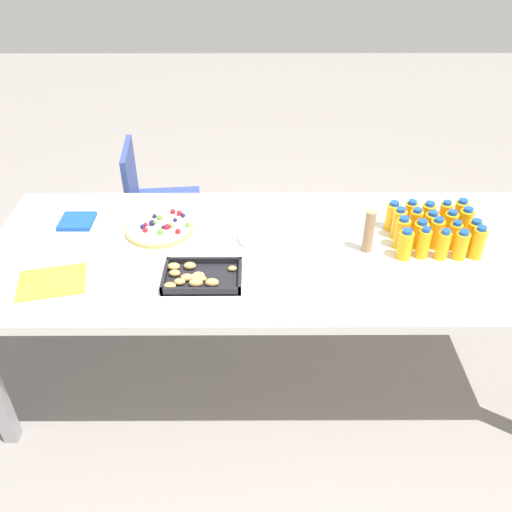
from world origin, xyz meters
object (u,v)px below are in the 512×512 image
at_px(juice_bottle_0, 460,215).
at_px(cardboard_tube, 369,231).
at_px(juice_bottle_17, 443,245).
at_px(juice_bottle_1, 444,216).
at_px(juice_bottle_9, 399,224).
at_px(juice_bottle_3, 410,216).
at_px(party_table, 273,258).
at_px(napkin_stack, 77,221).
at_px(paper_folder, 52,282).
at_px(chair_near_right, 153,199).
at_px(juice_bottle_10, 473,235).
at_px(juice_bottle_19, 405,245).
at_px(juice_bottle_4, 393,216).
at_px(juice_bottle_8, 415,224).
at_px(juice_bottle_16, 461,245).
at_px(juice_bottle_6, 450,225).
at_px(juice_bottle_13, 420,235).
at_px(juice_bottle_12, 436,234).
at_px(juice_bottle_18, 423,243).
at_px(juice_bottle_2, 427,216).
at_px(juice_bottle_11, 454,235).
at_px(juice_bottle_7, 431,226).
at_px(fruit_pizza, 160,228).
at_px(plate_stack, 262,237).
at_px(juice_bottle_14, 402,233).
at_px(juice_bottle_15, 478,243).
at_px(juice_bottle_5, 465,224).
at_px(snack_tray, 199,277).

bearing_deg(juice_bottle_0, cardboard_tube, 21.87).
relative_size(juice_bottle_17, cardboard_tube, 0.72).
distance_m(juice_bottle_1, juice_bottle_9, 0.23).
distance_m(juice_bottle_1, juice_bottle_3, 0.16).
relative_size(party_table, juice_bottle_9, 16.81).
relative_size(napkin_stack, paper_folder, 0.58).
xyz_separation_m(chair_near_right, juice_bottle_17, (-1.37, 0.93, 0.30)).
distance_m(juice_bottle_10, juice_bottle_19, 0.32).
height_order(juice_bottle_4, juice_bottle_8, juice_bottle_8).
bearing_deg(juice_bottle_16, juice_bottle_4, -44.40).
distance_m(juice_bottle_3, juice_bottle_9, 0.10).
xyz_separation_m(juice_bottle_1, juice_bottle_4, (0.23, 0.00, -0.00)).
bearing_deg(juice_bottle_1, juice_bottle_6, 91.97).
relative_size(party_table, juice_bottle_13, 18.50).
relative_size(juice_bottle_9, juice_bottle_12, 1.02).
bearing_deg(juice_bottle_18, juice_bottle_2, -109.04).
distance_m(juice_bottle_9, juice_bottle_17, 0.22).
height_order(juice_bottle_11, juice_bottle_19, juice_bottle_19).
xyz_separation_m(juice_bottle_0, juice_bottle_7, (0.15, 0.08, -0.01)).
height_order(juice_bottle_17, fruit_pizza, juice_bottle_17).
height_order(chair_near_right, juice_bottle_11, juice_bottle_11).
xyz_separation_m(party_table, plate_stack, (0.05, -0.07, 0.06)).
height_order(juice_bottle_1, fruit_pizza, juice_bottle_1).
height_order(juice_bottle_2, juice_bottle_13, juice_bottle_2).
relative_size(juice_bottle_4, juice_bottle_14, 0.92).
bearing_deg(juice_bottle_3, juice_bottle_10, 146.58).
bearing_deg(napkin_stack, juice_bottle_3, 178.01).
bearing_deg(plate_stack, juice_bottle_18, 168.50).
bearing_deg(plate_stack, juice_bottle_16, 170.05).
distance_m(juice_bottle_2, cardboard_tube, 0.35).
bearing_deg(juice_bottle_6, juice_bottle_1, -88.03).
bearing_deg(juice_bottle_12, juice_bottle_15, 153.25).
relative_size(juice_bottle_17, juice_bottle_19, 1.00).
height_order(juice_bottle_5, juice_bottle_16, juice_bottle_5).
height_order(juice_bottle_1, napkin_stack, juice_bottle_1).
height_order(juice_bottle_12, juice_bottle_13, juice_bottle_12).
bearing_deg(juice_bottle_15, juice_bottle_6, -65.16).
distance_m(party_table, juice_bottle_19, 0.56).
bearing_deg(juice_bottle_16, juice_bottle_1, -89.47).
xyz_separation_m(juice_bottle_5, juice_bottle_17, (0.14, 0.16, -0.01)).
height_order(juice_bottle_0, juice_bottle_10, juice_bottle_0).
distance_m(juice_bottle_6, juice_bottle_10, 0.11).
relative_size(plate_stack, cardboard_tube, 1.09).
height_order(juice_bottle_12, cardboard_tube, cardboard_tube).
distance_m(juice_bottle_12, snack_tray, 1.02).
height_order(juice_bottle_16, fruit_pizza, juice_bottle_16).
height_order(snack_tray, paper_folder, snack_tray).
distance_m(juice_bottle_5, paper_folder, 1.75).
relative_size(fruit_pizza, plate_stack, 1.48).
height_order(chair_near_right, juice_bottle_4, juice_bottle_4).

